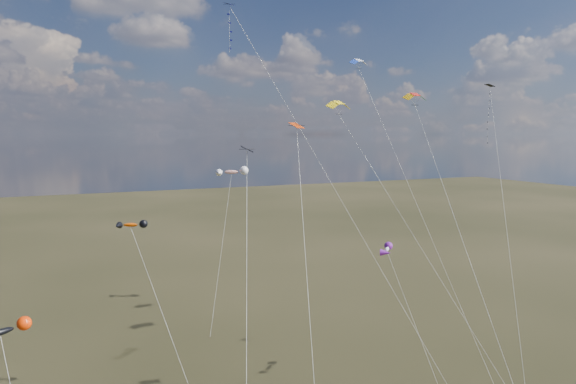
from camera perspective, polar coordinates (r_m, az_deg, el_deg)
name	(u,v)px	position (r m, az deg, el deg)	size (l,w,h in m)	color
diamond_black_high	(490,128)	(56.26, 21.56, 6.60)	(9.97, 15.78, 29.14)	black
diamond_navy_tall	(247,55)	(51.89, -4.61, 14.96)	(15.66, 18.57, 36.87)	#0A0D4C
diamond_black_mid	(247,271)	(29.64, -4.61, -8.74)	(5.24, 13.03, 23.26)	black
diamond_orange_center	(303,220)	(35.03, 1.68, -3.15)	(5.06, 14.18, 24.90)	#CD3806
parafoil_yellow	(339,103)	(58.28, 5.73, 9.78)	(9.44, 19.91, 28.25)	yellow
parafoil_blue_white	(360,62)	(65.65, 7.98, 14.13)	(3.08, 23.00, 33.70)	blue
parafoil_tricolor	(416,98)	(44.41, 14.06, 10.14)	(3.27, 18.96, 27.79)	#D99D0A
novelty_black_orange	(0,333)	(39.01, -29.33, -13.47)	(4.49, 10.91, 11.83)	black
novelty_orange_black	(131,226)	(48.43, -17.05, -3.62)	(5.58, 11.17, 16.33)	#DC4804
novelty_white_purple	(387,250)	(50.74, 10.97, -6.31)	(2.41, 9.33, 13.44)	white
novelty_redwhite_stripe	(231,172)	(71.88, -6.30, 2.20)	(8.63, 12.50, 19.52)	red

